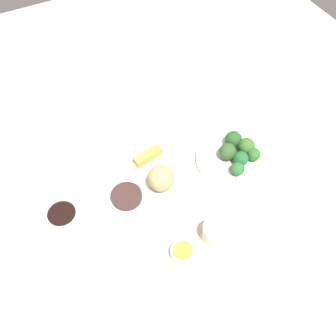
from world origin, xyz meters
name	(u,v)px	position (x,y,z in m)	size (l,w,h in m)	color
tabletop	(142,189)	(0.00, 0.00, 0.01)	(2.20, 2.20, 0.02)	beige
main_plate	(138,179)	(0.03, 0.00, 0.03)	(0.29, 0.29, 0.02)	white
rice_scoop	(161,178)	(-0.03, -0.05, 0.07)	(0.08, 0.08, 0.08)	tan
spring_roll	(148,156)	(0.08, -0.06, 0.05)	(0.09, 0.03, 0.03)	gold
crab_rangoon_wonton	(115,168)	(0.08, 0.05, 0.04)	(0.07, 0.07, 0.02)	beige
stir_fry_heap	(126,196)	(-0.02, 0.06, 0.04)	(0.09, 0.09, 0.02)	#402A26
broccoli_plate	(233,159)	(-0.04, -0.29, 0.03)	(0.23, 0.23, 0.01)	white
broccoli_floret_0	(241,159)	(-0.07, -0.30, 0.06)	(0.05, 0.05, 0.05)	#226430
broccoli_floret_1	(228,152)	(-0.03, -0.28, 0.06)	(0.05, 0.05, 0.05)	#345929
broccoli_floret_2	(246,146)	(-0.04, -0.34, 0.06)	(0.05, 0.05, 0.05)	#376C2A
broccoli_floret_3	(233,139)	(0.01, -0.32, 0.06)	(0.05, 0.05, 0.05)	#2A5725
broccoli_floret_4	(254,154)	(-0.07, -0.35, 0.05)	(0.04, 0.04, 0.04)	#32692D
broccoli_floret_6	(237,169)	(-0.09, -0.27, 0.05)	(0.04, 0.04, 0.04)	#2D6A33
soy_sauce_bowl	(63,216)	(0.00, 0.24, 0.04)	(0.09, 0.09, 0.04)	white
soy_sauce_bowl_liquid	(61,213)	(0.00, 0.24, 0.06)	(0.08, 0.08, 0.00)	black
sauce_ramekin_hot_mustard	(182,252)	(-0.24, -0.01, 0.03)	(0.06, 0.06, 0.02)	white
sauce_ramekin_hot_mustard_liquid	(183,250)	(-0.24, -0.01, 0.05)	(0.05, 0.05, 0.00)	gold
teacup	(215,233)	(-0.24, -0.10, 0.05)	(0.07, 0.07, 0.06)	white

